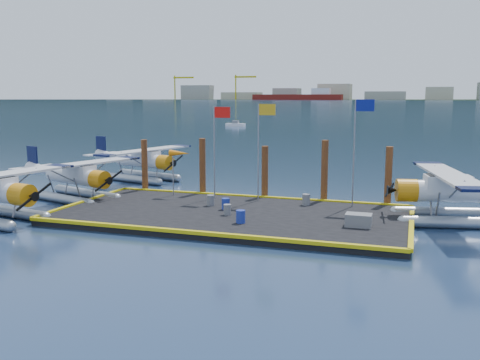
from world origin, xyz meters
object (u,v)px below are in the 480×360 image
at_px(drum_5, 211,200).
at_px(seaplane_c, 143,163).
at_px(flagpole_blue, 358,137).
at_px(flagpole_red, 217,138).
at_px(drum_0, 226,204).
at_px(drum_3, 227,210).
at_px(seaplane_b, 76,179).
at_px(flagpole_yellow, 261,137).
at_px(piling_0, 145,167).
at_px(piling_2, 265,174).
at_px(crate, 359,220).
at_px(piling_1, 203,169).
at_px(seaplane_d, 455,195).
at_px(windsock, 179,154).
at_px(piling_3, 324,173).
at_px(drum_1, 241,217).
at_px(piling_4, 388,178).
at_px(drum_4, 306,200).

bearing_deg(drum_5, seaplane_c, 135.68).
bearing_deg(flagpole_blue, flagpole_red, 180.00).
bearing_deg(drum_0, drum_3, -67.07).
xyz_separation_m(seaplane_b, drum_5, (10.03, -0.51, -0.78)).
bearing_deg(flagpole_yellow, flagpole_red, 180.00).
xyz_separation_m(piling_0, piling_2, (9.00, 0.00, -0.10)).
distance_m(crate, piling_1, 13.22).
bearing_deg(seaplane_c, seaplane_d, 86.91).
bearing_deg(drum_3, flagpole_yellow, 81.05).
height_order(flagpole_red, windsock, flagpole_red).
distance_m(piling_0, piling_3, 13.00).
relative_size(seaplane_b, windsock, 3.12).
xyz_separation_m(drum_1, piling_2, (-0.82, 7.77, 1.15)).
height_order(drum_3, piling_2, piling_2).
bearing_deg(seaplane_b, drum_3, 94.82).
xyz_separation_m(flagpole_blue, piling_0, (-15.20, 1.60, -2.69)).
bearing_deg(drum_0, piling_2, 77.13).
relative_size(seaplane_d, flagpole_red, 1.78).
relative_size(seaplane_c, piling_0, 2.50).
relative_size(seaplane_d, windsock, 3.42).
relative_size(seaplane_c, piling_4, 2.50).
relative_size(drum_4, flagpole_red, 0.11).
height_order(seaplane_d, drum_4, seaplane_d).
xyz_separation_m(piling_1, piling_3, (8.50, 0.00, 0.05)).
relative_size(drum_3, piling_0, 0.15).
height_order(flagpole_red, flagpole_yellow, flagpole_yellow).
xyz_separation_m(drum_5, flagpole_red, (-0.44, 2.40, 3.67)).
relative_size(flagpole_yellow, piling_0, 1.55).
distance_m(piling_0, piling_4, 17.00).
xyz_separation_m(drum_0, piling_1, (-3.41, 4.77, 1.36)).
distance_m(drum_1, piling_1, 9.52).
distance_m(seaplane_b, seaplane_d, 24.15).
distance_m(seaplane_b, piling_1, 8.64).
bearing_deg(crate, flagpole_yellow, 143.19).
bearing_deg(seaplane_c, flagpole_blue, 84.30).
relative_size(seaplane_c, piling_1, 2.38).
bearing_deg(flagpole_yellow, piling_0, 170.14).
xyz_separation_m(drum_1, flagpole_yellow, (-0.62, 6.17, 3.77)).
relative_size(drum_1, flagpole_blue, 0.11).
xyz_separation_m(seaplane_c, flagpole_blue, (18.40, -7.22, 3.14)).
relative_size(seaplane_b, drum_5, 14.78).
relative_size(flagpole_blue, piling_3, 1.51).
bearing_deg(crate, piling_2, 136.20).
xyz_separation_m(drum_5, piling_0, (-6.65, 4.00, 1.27)).
relative_size(seaplane_c, drum_3, 16.48).
bearing_deg(flagpole_red, flagpole_yellow, 0.00).
bearing_deg(seaplane_d, piling_3, 59.88).
bearing_deg(piling_1, flagpole_yellow, -18.79).
bearing_deg(drum_3, seaplane_b, 167.46).
relative_size(drum_5, piling_2, 0.17).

